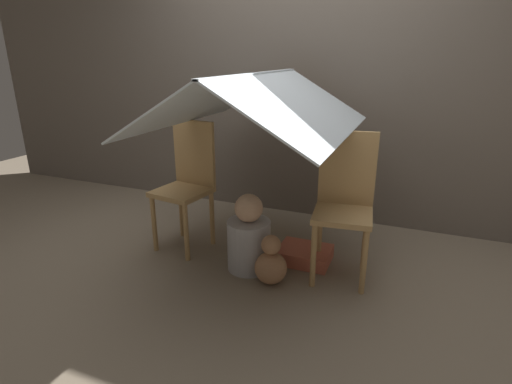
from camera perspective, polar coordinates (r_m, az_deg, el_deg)
ground_plane at (r=2.89m, az=-0.52°, el=-10.38°), size 8.80×8.80×0.00m
wall_back at (r=3.57m, az=6.59°, el=16.22°), size 7.00×0.05×2.50m
chair_left at (r=3.05m, az=-9.76°, el=1.67°), size 0.41×0.41×0.96m
chair_right at (r=2.65m, az=12.50°, el=-1.20°), size 0.40×0.40×0.96m
sheet_canopy at (r=2.59m, az=-0.00°, el=12.86°), size 1.20×1.49×0.36m
person_front at (r=2.75m, az=-1.03°, el=-6.63°), size 0.30×0.30×0.55m
floor_cushion at (r=2.94m, az=6.94°, el=-8.86°), size 0.37×0.29×0.10m
plush_toy at (r=2.62m, az=2.14°, el=-10.22°), size 0.21×0.21×0.34m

